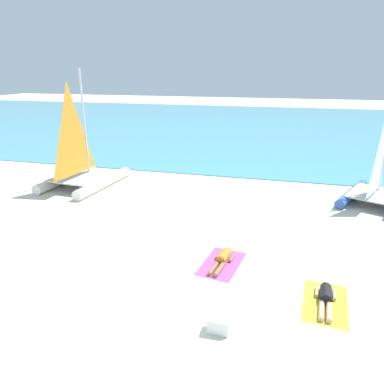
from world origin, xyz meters
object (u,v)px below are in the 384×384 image
Objects in this scene: towel_left at (222,264)px; cooler_box at (219,325)px; sunbather_right at (326,297)px; sunbather_left at (222,259)px; sailboat_white at (82,170)px; towel_right at (325,303)px; sailboat_blue at (376,188)px.

towel_left is 3.07m from cooler_box.
cooler_box reaches higher than sunbather_right.
cooler_box is at bearing -72.63° from sunbather_left.
sailboat_white reaches higher than sunbather_left.
sunbather_left is (0.01, 0.07, 0.13)m from towel_left.
sunbather_right is at bearing -26.73° from sailboat_white.
sunbather_left reaches higher than towel_right.
towel_right is at bearing -15.78° from sunbather_left.
towel_left is 0.14m from sunbather_left.
sailboat_blue is at bearing 59.39° from sunbather_left.
sunbather_left and sunbather_right have the same top height.
sunbather_left reaches higher than towel_left.
sailboat_white reaches higher than sunbather_right.
towel_right is 3.05m from cooler_box.
towel_right is (-2.74, -8.33, -0.73)m from sailboat_blue.
sunbather_left is 0.82× the size of towel_right.
sailboat_blue is at bearing 50.99° from towel_left.
towel_right is (2.96, -1.34, -0.13)m from sunbather_left.
sunbather_right is at bearing -14.66° from sunbather_left.
cooler_box is (-2.49, -1.82, 0.05)m from sunbather_right.
towel_left is at bearing -90.00° from sunbather_left.
sailboat_blue is 3.17× the size of sunbather_left.
towel_left is 3.80× the size of cooler_box.
towel_right is (11.38, -7.28, -0.86)m from sailboat_white.
sailboat_white is 3.72× the size of sunbather_left.
towel_left is 1.21× the size of sunbather_left.
cooler_box is (0.48, -3.09, 0.05)m from sunbather_left.
sunbather_right reaches higher than towel_left.
sailboat_blue is at bearing 76.64° from sunbather_right.
towel_left is 1.21× the size of sunbather_right.
sunbather_left is 1.00× the size of sunbather_right.
sailboat_white reaches higher than towel_left.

